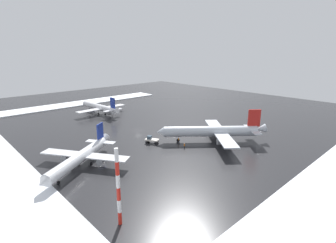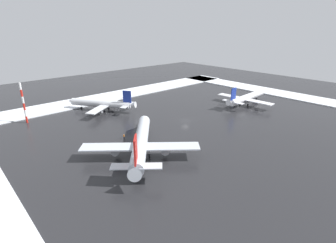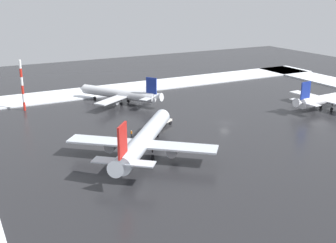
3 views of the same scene
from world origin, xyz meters
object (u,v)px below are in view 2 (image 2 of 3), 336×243
at_px(ground_crew_near_tug, 124,136).
at_px(ground_crew_mid_apron, 143,134).
at_px(airplane_foreground_jet, 102,104).
at_px(pushback_tug, 144,123).
at_px(airplane_distant_tail, 141,142).
at_px(antenna_mast, 24,103).
at_px(airplane_parked_starboard, 247,98).

height_order(ground_crew_near_tug, ground_crew_mid_apron, same).
bearing_deg(airplane_foreground_jet, pushback_tug, 151.20).
height_order(airplane_foreground_jet, ground_crew_mid_apron, airplane_foreground_jet).
bearing_deg(airplane_distant_tail, antenna_mast, 58.89).
bearing_deg(airplane_distant_tail, pushback_tug, 1.29).
xyz_separation_m(airplane_distant_tail, airplane_parked_starboard, (-65.27, -7.78, -0.66)).
bearing_deg(airplane_parked_starboard, pushback_tug, 166.98).
bearing_deg(ground_crew_near_tug, airplane_foreground_jet, -1.46).
height_order(airplane_distant_tail, airplane_parked_starboard, airplane_distant_tail).
relative_size(airplane_distant_tail, pushback_tug, 6.19).
xyz_separation_m(airplane_foreground_jet, ground_crew_mid_apron, (4.24, 33.74, -2.11)).
xyz_separation_m(airplane_parked_starboard, pushback_tug, (51.60, -8.91, -1.83)).
bearing_deg(ground_crew_mid_apron, ground_crew_near_tug, 59.02).
xyz_separation_m(ground_crew_mid_apron, antenna_mast, (23.68, -39.43, 6.53)).
bearing_deg(antenna_mast, ground_crew_near_tug, 116.58).
xyz_separation_m(ground_crew_near_tug, antenna_mast, (18.37, -36.72, 6.53)).
bearing_deg(antenna_mast, airplane_parked_starboard, 153.23).
bearing_deg(airplane_distant_tail, airplane_parked_starboard, -42.59).
xyz_separation_m(pushback_tug, antenna_mast, (29.81, -32.17, 6.22)).
bearing_deg(ground_crew_near_tug, antenna_mast, 42.23).
xyz_separation_m(airplane_parked_starboard, antenna_mast, (81.41, -41.08, 4.39)).
height_order(airplane_distant_tail, ground_crew_mid_apron, airplane_distant_tail).
distance_m(airplane_parked_starboard, ground_crew_near_tug, 63.23).
xyz_separation_m(airplane_foreground_jet, ground_crew_near_tug, (9.56, 31.03, -2.11)).
bearing_deg(pushback_tug, ground_crew_near_tug, 172.00).
bearing_deg(airplane_parked_starboard, antenna_mast, 150.00).
distance_m(airplane_foreground_jet, airplane_parked_starboard, 64.14).
xyz_separation_m(airplane_distant_tail, ground_crew_mid_apron, (-7.54, -9.44, -2.80)).
bearing_deg(ground_crew_mid_apron, pushback_tug, -44.15).
distance_m(airplane_distant_tail, airplane_parked_starboard, 65.74).
bearing_deg(pushback_tug, airplane_parked_starboard, -39.46).
bearing_deg(pushback_tug, ground_crew_mid_apron, -159.86).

